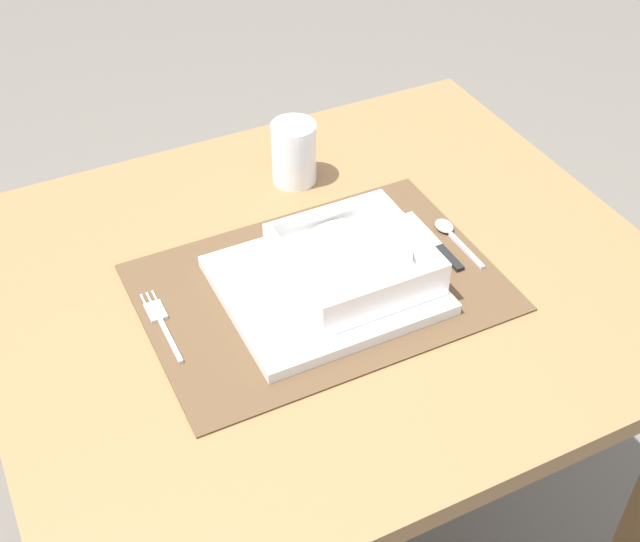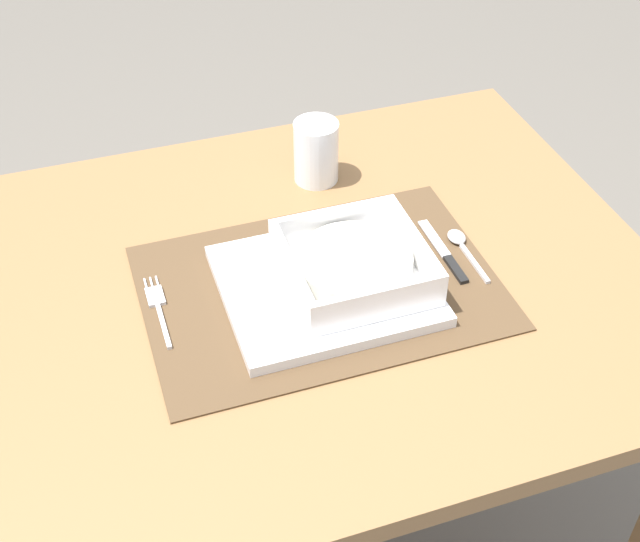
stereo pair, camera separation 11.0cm
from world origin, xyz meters
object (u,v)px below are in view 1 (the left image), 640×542
fork (160,320)px  spoon (449,231)px  porridge_bowl (354,263)px  drinking_glass (294,156)px  butter_knife (437,244)px  dining_table (323,328)px

fork → spoon: size_ratio=1.20×
fork → porridge_bowl: bearing=-9.1°
porridge_bowl → drinking_glass: size_ratio=1.84×
drinking_glass → fork: bearing=-143.4°
fork → drinking_glass: 0.36m
butter_knife → drinking_glass: (-0.11, 0.24, 0.04)m
spoon → drinking_glass: drinking_glass is taller
porridge_bowl → butter_knife: 0.15m
porridge_bowl → butter_knife: size_ratio=1.28×
dining_table → porridge_bowl: bearing=-55.9°
porridge_bowl → fork: bearing=170.4°
dining_table → fork: bearing=178.6°
dining_table → fork: size_ratio=6.57×
spoon → drinking_glass: 0.26m
porridge_bowl → dining_table: bearing=124.1°
porridge_bowl → spoon: (0.17, 0.03, -0.03)m
dining_table → porridge_bowl: (0.03, -0.04, 0.14)m
dining_table → porridge_bowl: 0.15m
butter_knife → porridge_bowl: bearing=-171.3°
dining_table → drinking_glass: bearing=75.1°
spoon → drinking_glass: size_ratio=1.17×
spoon → drinking_glass: (-0.14, 0.22, 0.04)m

